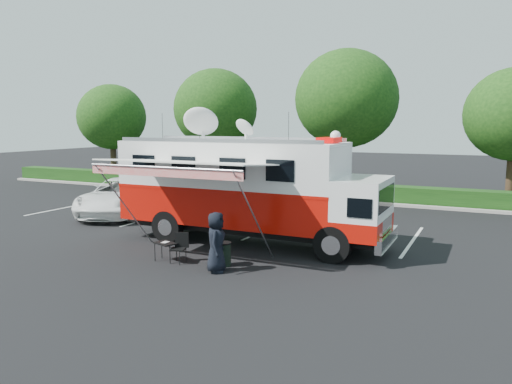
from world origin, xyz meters
TOP-DOWN VIEW (x-y plane):
  - ground_plane at (0.00, 0.00)m, footprint 120.00×120.00m
  - back_border at (1.14, 12.90)m, footprint 60.00×6.14m
  - stall_lines at (-0.50, 3.00)m, footprint 24.12×5.50m
  - command_truck at (-0.09, -0.00)m, footprint 10.23×2.82m
  - awning at (-1.01, -2.92)m, footprint 5.59×2.87m
  - white_suv at (-8.44, 2.72)m, footprint 4.95×7.04m
  - person at (0.67, -3.72)m, footprint 0.87×1.06m
  - folding_table at (-1.45, -3.38)m, footprint 0.86×0.73m
  - folding_chair at (-0.94, -3.30)m, footprint 0.60×0.63m
  - trash_bin at (0.54, -3.04)m, footprint 0.51×0.51m

SIDE VIEW (x-z plane):
  - ground_plane at x=0.00m, z-range 0.00..0.00m
  - white_suv at x=-8.44m, z-range -0.89..0.89m
  - person at x=0.67m, z-range -0.93..0.93m
  - stall_lines at x=-0.50m, z-range 0.00..0.01m
  - trash_bin at x=0.54m, z-range 0.00..0.77m
  - folding_table at x=-1.45m, z-range 0.26..0.88m
  - folding_chair at x=-0.94m, z-range 0.09..1.07m
  - command_truck at x=-0.09m, z-range -0.35..4.56m
  - awning at x=-1.01m, z-range 1.48..4.85m
  - back_border at x=1.14m, z-range 0.57..9.44m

